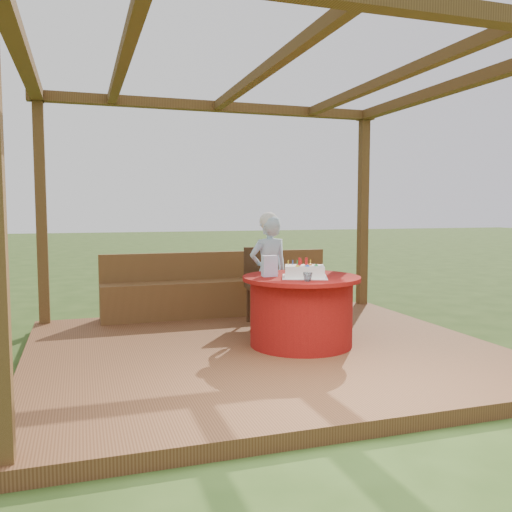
{
  "coord_description": "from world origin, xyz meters",
  "views": [
    {
      "loc": [
        -1.7,
        -4.98,
        1.48
      ],
      "look_at": [
        0.0,
        0.25,
        1.0
      ],
      "focal_mm": 38.0,
      "sensor_mm": 36.0,
      "label": 1
    }
  ],
  "objects_px": {
    "drinking_glass": "(308,277)",
    "birthday_cake": "(305,271)",
    "gift_bag": "(270,266)",
    "chair": "(265,281)",
    "table": "(301,310)",
    "bench": "(221,294)",
    "elderly_woman": "(269,270)"
  },
  "relations": [
    {
      "from": "chair",
      "to": "gift_bag",
      "type": "height_order",
      "value": "same"
    },
    {
      "from": "chair",
      "to": "elderly_woman",
      "type": "distance_m",
      "value": 0.3
    },
    {
      "from": "table",
      "to": "drinking_glass",
      "type": "bearing_deg",
      "value": -104.23
    },
    {
      "from": "elderly_woman",
      "to": "birthday_cake",
      "type": "bearing_deg",
      "value": -87.48
    },
    {
      "from": "chair",
      "to": "bench",
      "type": "bearing_deg",
      "value": 118.64
    },
    {
      "from": "elderly_woman",
      "to": "birthday_cake",
      "type": "height_order",
      "value": "elderly_woman"
    },
    {
      "from": "drinking_glass",
      "to": "birthday_cake",
      "type": "bearing_deg",
      "value": 72.31
    },
    {
      "from": "chair",
      "to": "birthday_cake",
      "type": "bearing_deg",
      "value": -89.8
    },
    {
      "from": "chair",
      "to": "drinking_glass",
      "type": "xyz_separation_m",
      "value": [
        -0.09,
        -1.47,
        0.23
      ]
    },
    {
      "from": "elderly_woman",
      "to": "drinking_glass",
      "type": "xyz_separation_m",
      "value": [
        -0.05,
        -1.22,
        0.07
      ]
    },
    {
      "from": "bench",
      "to": "elderly_woman",
      "type": "relative_size",
      "value": 2.27
    },
    {
      "from": "elderly_woman",
      "to": "bench",
      "type": "bearing_deg",
      "value": 109.7
    },
    {
      "from": "table",
      "to": "birthday_cake",
      "type": "height_order",
      "value": "birthday_cake"
    },
    {
      "from": "bench",
      "to": "drinking_glass",
      "type": "distance_m",
      "value": 2.21
    },
    {
      "from": "birthday_cake",
      "to": "table",
      "type": "bearing_deg",
      "value": 87.32
    },
    {
      "from": "chair",
      "to": "drinking_glass",
      "type": "height_order",
      "value": "chair"
    },
    {
      "from": "gift_bag",
      "to": "chair",
      "type": "bearing_deg",
      "value": 74.1
    },
    {
      "from": "drinking_glass",
      "to": "table",
      "type": "bearing_deg",
      "value": 75.77
    },
    {
      "from": "gift_bag",
      "to": "elderly_woman",
      "type": "bearing_deg",
      "value": 71.67
    },
    {
      "from": "gift_bag",
      "to": "bench",
      "type": "bearing_deg",
      "value": 92.74
    },
    {
      "from": "table",
      "to": "chair",
      "type": "height_order",
      "value": "chair"
    },
    {
      "from": "birthday_cake",
      "to": "chair",
      "type": "bearing_deg",
      "value": 90.2
    },
    {
      "from": "table",
      "to": "gift_bag",
      "type": "xyz_separation_m",
      "value": [
        -0.31,
        0.08,
        0.44
      ]
    },
    {
      "from": "bench",
      "to": "birthday_cake",
      "type": "bearing_deg",
      "value": -78.72
    },
    {
      "from": "table",
      "to": "drinking_glass",
      "type": "relative_size",
      "value": 13.13
    },
    {
      "from": "chair",
      "to": "elderly_woman",
      "type": "xyz_separation_m",
      "value": [
        -0.04,
        -0.25,
        0.16
      ]
    },
    {
      "from": "table",
      "to": "gift_bag",
      "type": "bearing_deg",
      "value": 165.71
    },
    {
      "from": "bench",
      "to": "birthday_cake",
      "type": "relative_size",
      "value": 5.37
    },
    {
      "from": "table",
      "to": "birthday_cake",
      "type": "distance_m",
      "value": 0.41
    },
    {
      "from": "gift_bag",
      "to": "drinking_glass",
      "type": "bearing_deg",
      "value": -64.36
    },
    {
      "from": "elderly_woman",
      "to": "table",
      "type": "bearing_deg",
      "value": -86.94
    },
    {
      "from": "birthday_cake",
      "to": "drinking_glass",
      "type": "bearing_deg",
      "value": -107.69
    }
  ]
}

